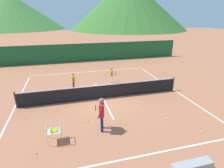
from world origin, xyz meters
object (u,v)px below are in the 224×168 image
(student_0, at_px, (73,80))
(tennis_ball_0, at_px, (201,132))
(tennis_ball_2, at_px, (167,119))
(tennis_ball_3, at_px, (142,104))
(ball_cart, at_px, (54,130))
(tennis_ball_6, at_px, (126,124))
(instructor, at_px, (102,111))
(tennis_ball_4, at_px, (88,121))
(tennis_ball_8, at_px, (140,103))
(tennis_ball_10, at_px, (53,132))
(courtside_bench, at_px, (192,168))
(tennis_ball_5, at_px, (113,102))
(tennis_ball_9, at_px, (57,111))
(student_1, at_px, (112,74))
(tennis_ball_1, at_px, (71,137))
(tennis_ball_7, at_px, (25,118))
(tennis_net, at_px, (103,91))
(tennis_ball_11, at_px, (36,153))

(student_0, height_order, tennis_ball_0, student_0)
(tennis_ball_2, xyz_separation_m, tennis_ball_3, (-0.56, 2.00, 0.00))
(ball_cart, relative_size, tennis_ball_6, 13.22)
(instructor, height_order, tennis_ball_6, instructor)
(tennis_ball_3, xyz_separation_m, tennis_ball_4, (-3.60, -1.08, 0.00))
(tennis_ball_8, distance_m, tennis_ball_10, 5.48)
(ball_cart, relative_size, courtside_bench, 0.60)
(tennis_ball_0, relative_size, tennis_ball_5, 1.00)
(tennis_ball_3, height_order, tennis_ball_9, same)
(student_1, relative_size, tennis_ball_3, 19.61)
(tennis_ball_3, distance_m, tennis_ball_6, 2.56)
(student_0, bearing_deg, tennis_ball_0, -52.01)
(tennis_ball_1, distance_m, tennis_ball_4, 1.50)
(courtside_bench, bearing_deg, tennis_ball_6, 109.23)
(student_0, height_order, tennis_ball_7, student_0)
(tennis_ball_4, relative_size, tennis_ball_9, 1.00)
(tennis_net, xyz_separation_m, student_0, (-1.78, 2.03, 0.28))
(student_1, bearing_deg, tennis_ball_5, -103.74)
(ball_cart, bearing_deg, tennis_ball_4, 37.53)
(tennis_net, height_order, tennis_ball_8, tennis_net)
(tennis_ball_1, height_order, tennis_ball_5, same)
(tennis_ball_1, xyz_separation_m, tennis_ball_11, (-1.40, -0.68, 0.00))
(tennis_ball_5, height_order, tennis_ball_9, same)
(ball_cart, distance_m, tennis_ball_7, 2.96)
(tennis_ball_10, bearing_deg, ball_cart, -80.13)
(tennis_ball_9, bearing_deg, tennis_ball_6, -33.96)
(ball_cart, relative_size, tennis_ball_10, 13.22)
(student_1, height_order, tennis_ball_2, student_1)
(tennis_ball_2, bearing_deg, tennis_ball_1, -177.11)
(student_0, xyz_separation_m, tennis_ball_5, (2.25, -2.85, -0.75))
(tennis_ball_1, bearing_deg, tennis_ball_5, 46.34)
(student_1, height_order, courtside_bench, student_1)
(tennis_ball_2, distance_m, tennis_ball_8, 2.24)
(student_0, xyz_separation_m, courtside_bench, (3.47, -8.89, -0.55))
(tennis_ball_2, xyz_separation_m, tennis_ball_6, (-2.31, 0.12, 0.00))
(student_1, xyz_separation_m, tennis_ball_8, (0.77, -3.96, -0.77))
(tennis_ball_10, xyz_separation_m, courtside_bench, (4.79, -3.73, 0.20))
(tennis_net, height_order, tennis_ball_10, tennis_net)
(tennis_ball_7, distance_m, courtside_bench, 8.35)
(tennis_ball_4, distance_m, tennis_ball_9, 2.15)
(tennis_ball_7, relative_size, tennis_ball_8, 1.00)
(student_1, xyz_separation_m, tennis_ball_11, (-5.02, -7.03, -0.77))
(tennis_ball_6, distance_m, tennis_ball_8, 2.57)
(tennis_ball_0, xyz_separation_m, tennis_ball_5, (-3.20, 4.13, 0.00))
(tennis_ball_5, xyz_separation_m, tennis_ball_11, (-4.19, -3.60, 0.00))
(tennis_ball_3, xyz_separation_m, tennis_ball_7, (-6.82, 0.10, 0.00))
(tennis_ball_9, bearing_deg, tennis_ball_2, -22.90)
(tennis_ball_8, bearing_deg, tennis_ball_5, 161.77)
(tennis_ball_4, xyz_separation_m, tennis_ball_10, (-1.72, -0.57, 0.00))
(ball_cart, relative_size, tennis_ball_1, 13.22)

